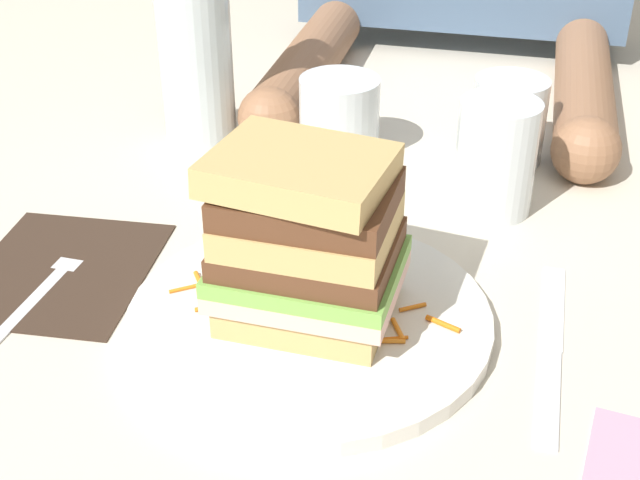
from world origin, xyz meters
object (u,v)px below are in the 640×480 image
at_px(knife, 551,351).
at_px(empty_tumbler_0, 508,120).
at_px(main_plate, 310,317).
at_px(fork, 46,282).
at_px(napkin_dark, 62,270).
at_px(water_bottle, 195,39).
at_px(sandwich, 308,238).
at_px(empty_tumbler_1, 339,118).
at_px(juice_glass, 495,162).

height_order(knife, empty_tumbler_0, empty_tumbler_0).
height_order(main_plate, knife, main_plate).
bearing_deg(main_plate, fork, -179.30).
xyz_separation_m(fork, empty_tumbler_0, (0.32, 0.30, 0.04)).
xyz_separation_m(napkin_dark, water_bottle, (0.02, 0.25, 0.10)).
height_order(main_plate, napkin_dark, main_plate).
relative_size(knife, water_bottle, 0.83).
distance_m(sandwich, water_bottle, 0.32).
relative_size(napkin_dark, empty_tumbler_0, 1.96).
bearing_deg(empty_tumbler_1, sandwich, -81.92).
relative_size(main_plate, sandwich, 1.99).
height_order(juice_glass, empty_tumbler_1, juice_glass).
height_order(knife, juice_glass, juice_glass).
bearing_deg(napkin_dark, main_plate, -5.55).
height_order(water_bottle, empty_tumbler_1, water_bottle).
xyz_separation_m(sandwich, empty_tumbler_1, (-0.04, 0.27, -0.03)).
height_order(fork, knife, fork).
relative_size(sandwich, knife, 0.64).
bearing_deg(knife, main_plate, -177.65).
bearing_deg(napkin_dark, water_bottle, 84.31).
height_order(water_bottle, empty_tumbler_0, water_bottle).
relative_size(main_plate, fork, 1.54).
height_order(main_plate, water_bottle, water_bottle).
relative_size(knife, empty_tumbler_0, 2.47).
bearing_deg(empty_tumbler_0, water_bottle, -174.00).
xyz_separation_m(fork, empty_tumbler_1, (0.17, 0.27, 0.03)).
bearing_deg(fork, empty_tumbler_1, 58.68).
distance_m(juice_glass, empty_tumbler_1, 0.17).
height_order(napkin_dark, juice_glass, juice_glass).
distance_m(knife, juice_glass, 0.20).
distance_m(fork, juice_glass, 0.38).
height_order(knife, water_bottle, water_bottle).
height_order(juice_glass, empty_tumbler_0, juice_glass).
height_order(juice_glass, water_bottle, water_bottle).
bearing_deg(juice_glass, sandwich, -119.50).
distance_m(knife, empty_tumbler_0, 0.30).
relative_size(fork, juice_glass, 1.69).
bearing_deg(empty_tumbler_1, knife, -51.88).
relative_size(napkin_dark, empty_tumbler_1, 2.03).
distance_m(main_plate, fork, 0.20).
relative_size(sandwich, water_bottle, 0.54).
height_order(empty_tumbler_0, empty_tumbler_1, empty_tumbler_0).
relative_size(fork, water_bottle, 0.69).
xyz_separation_m(knife, juice_glass, (-0.06, 0.19, 0.04)).
relative_size(main_plate, napkin_dark, 1.62).
height_order(sandwich, empty_tumbler_1, sandwich).
distance_m(empty_tumbler_0, empty_tumbler_1, 0.16).
bearing_deg(water_bottle, fork, -95.40).
bearing_deg(main_plate, water_bottle, 123.80).
distance_m(sandwich, knife, 0.18).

